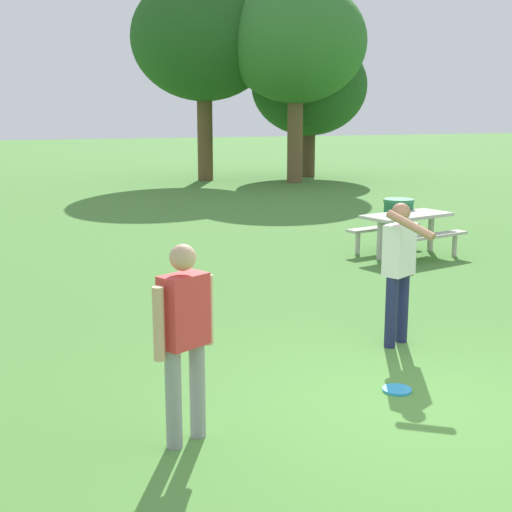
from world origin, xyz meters
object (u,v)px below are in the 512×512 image
person_catcher (184,331)px  tree_broad_center (296,43)px  picnic_table_near (407,225)px  tree_far_right (309,86)px  tree_tall_left (204,39)px  frisbee (397,390)px  trash_can_further_along (398,223)px  person_thrower (400,263)px

person_catcher → tree_broad_center: 21.17m
picnic_table_near → tree_far_right: 15.80m
tree_tall_left → frisbee: bearing=-101.3°
picnic_table_near → trash_can_further_along: (0.22, 0.65, -0.08)m
person_catcher → frisbee: bearing=8.4°
person_thrower → picnic_table_near: bearing=56.9°
trash_can_further_along → tree_broad_center: size_ratio=0.14×
person_thrower → picnic_table_near: (2.85, 4.37, -0.40)m
trash_can_further_along → tree_tall_left: (0.26, 14.11, 4.66)m
tree_broad_center → tree_far_right: (1.42, 1.95, -1.42)m
tree_tall_left → tree_far_right: tree_tall_left is taller
picnic_table_near → tree_far_right: tree_far_right is taller
trash_can_further_along → tree_broad_center: 13.33m
tree_far_right → person_thrower: bearing=-111.6°
tree_far_right → picnic_table_near: bearing=-107.8°
frisbee → tree_broad_center: size_ratio=0.04×
person_catcher → tree_broad_center: (9.05, 18.72, 3.99)m
person_catcher → tree_far_right: tree_far_right is taller
person_thrower → tree_far_right: (7.58, 19.15, 2.55)m
frisbee → tree_tall_left: bearing=78.7°
frisbee → trash_can_further_along: bearing=58.6°
tree_far_right → tree_broad_center: bearing=-126.1°
person_catcher → trash_can_further_along: person_catcher is taller
frisbee → tree_broad_center: tree_broad_center is taller
trash_can_further_along → tree_far_right: bearing=72.3°
person_thrower → picnic_table_near: 5.23m
person_catcher → tree_far_right: (10.48, 20.67, 2.57)m
person_catcher → tree_broad_center: bearing=64.2°
picnic_table_near → frisbee: bearing=-122.7°
trash_can_further_along → person_catcher: bearing=-132.3°
person_thrower → tree_tall_left: bearing=80.1°
person_catcher → picnic_table_near: person_catcher is taller
person_catcher → tree_far_right: bearing=63.1°
person_thrower → person_catcher: (-2.89, -1.52, -0.02)m
frisbee → tree_tall_left: size_ratio=0.04×
picnic_table_near → person_catcher: bearing=-134.3°
picnic_table_near → tree_broad_center: size_ratio=0.28×
person_thrower → tree_broad_center: bearing=70.3°
person_thrower → tree_far_right: bearing=68.4°
person_catcher → tree_tall_left: tree_tall_left is taller
frisbee → person_thrower: bearing=58.9°
person_catcher → tree_far_right: 23.32m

